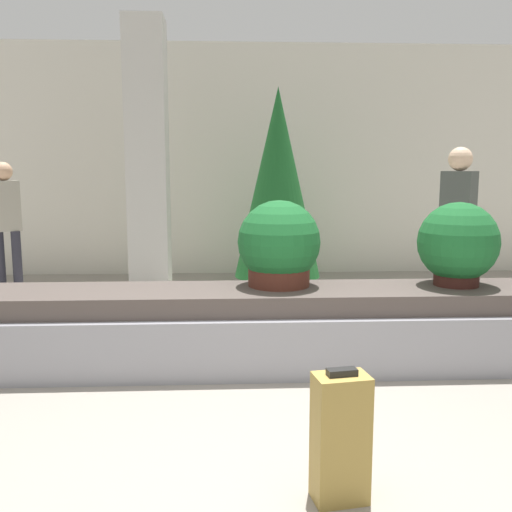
# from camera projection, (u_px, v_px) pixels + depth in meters

# --- Properties ---
(ground_plane) EXTENTS (18.00, 18.00, 0.00)m
(ground_plane) POSITION_uv_depth(u_px,v_px,m) (273.00, 485.00, 2.71)
(ground_plane) COLOR gray
(back_wall) EXTENTS (18.00, 0.06, 3.20)m
(back_wall) POSITION_uv_depth(u_px,v_px,m) (242.00, 161.00, 8.02)
(back_wall) COLOR beige
(back_wall) RESTS_ON ground_plane
(carousel) EXTENTS (7.21, 0.82, 0.59)m
(carousel) POSITION_uv_depth(u_px,v_px,m) (256.00, 328.00, 4.35)
(carousel) COLOR gray
(carousel) RESTS_ON ground_plane
(pillar) EXTENTS (0.46, 0.46, 3.20)m
(pillar) POSITION_uv_depth(u_px,v_px,m) (148.00, 159.00, 6.71)
(pillar) COLOR beige
(pillar) RESTS_ON ground_plane
(suitcase_3) EXTENTS (0.26, 0.20, 0.62)m
(suitcase_3) POSITION_uv_depth(u_px,v_px,m) (340.00, 438.00, 2.55)
(suitcase_3) COLOR #A3843D
(suitcase_3) RESTS_ON ground_plane
(potted_plant_0) EXTENTS (0.62, 0.62, 0.65)m
(potted_plant_0) POSITION_uv_depth(u_px,v_px,m) (458.00, 245.00, 4.39)
(potted_plant_0) COLOR #381914
(potted_plant_0) RESTS_ON carousel
(potted_plant_1) EXTENTS (0.64, 0.64, 0.66)m
(potted_plant_1) POSITION_uv_depth(u_px,v_px,m) (279.00, 246.00, 4.38)
(potted_plant_1) COLOR #4C2319
(potted_plant_1) RESTS_ON carousel
(traveler_0) EXTENTS (0.35, 0.36, 1.70)m
(traveler_0) POSITION_uv_depth(u_px,v_px,m) (457.00, 215.00, 5.76)
(traveler_0) COLOR #282833
(traveler_0) RESTS_ON ground_plane
(traveler_1) EXTENTS (0.37, 0.32, 1.57)m
(traveler_1) POSITION_uv_depth(u_px,v_px,m) (6.00, 217.00, 6.77)
(traveler_1) COLOR #282833
(traveler_1) RESTS_ON ground_plane
(decorated_tree) EXTENTS (1.05, 1.05, 2.45)m
(decorated_tree) POSITION_uv_depth(u_px,v_px,m) (278.00, 184.00, 6.87)
(decorated_tree) COLOR #4C331E
(decorated_tree) RESTS_ON ground_plane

